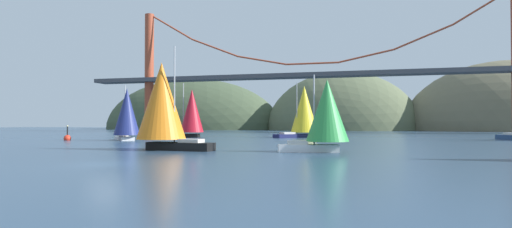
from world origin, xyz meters
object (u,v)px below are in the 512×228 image
Objects in this scene: sailboat_orange_sail at (163,103)px; sailboat_yellow_sail at (304,111)px; sailboat_crimson_sail at (191,113)px; sailboat_navy_sail at (127,114)px; channel_buoy at (67,138)px; sailboat_green_sail at (326,113)px.

sailboat_yellow_sail is at bearing 78.49° from sailboat_orange_sail.
sailboat_navy_sail is at bearing -104.30° from sailboat_crimson_sail.
sailboat_orange_sail reaches higher than channel_buoy.
sailboat_navy_sail is 24.87m from sailboat_orange_sail.
channel_buoy is (-42.43, 15.80, -3.39)m from sailboat_green_sail.
sailboat_orange_sail reaches higher than sailboat_green_sail.
sailboat_crimson_sail is at bearing 52.06° from channel_buoy.
sailboat_navy_sail is 0.82× the size of sailboat_orange_sail.
sailboat_green_sail is 16.77m from sailboat_orange_sail.
channel_buoy is (-25.74, 16.97, -4.47)m from sailboat_orange_sail.
sailboat_crimson_sail is 3.88× the size of channel_buoy.
sailboat_navy_sail is 15.83m from sailboat_crimson_sail.
sailboat_green_sail is 0.69× the size of sailboat_orange_sail.
channel_buoy is at bearing -169.11° from sailboat_navy_sail.
sailboat_yellow_sail is (-8.62, 38.52, 1.29)m from sailboat_green_sail.
sailboat_green_sail is 43.95m from sailboat_crimson_sail.
sailboat_orange_sail is 36.30m from sailboat_crimson_sail.
sailboat_navy_sail is at bearing 130.89° from sailboat_orange_sail.
sailboat_orange_sail is 1.05× the size of sailboat_yellow_sail.
channel_buoy is at bearing 146.59° from sailboat_orange_sail.
sailboat_navy_sail reaches higher than channel_buoy.
sailboat_navy_sail is 1.18× the size of sailboat_green_sail.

